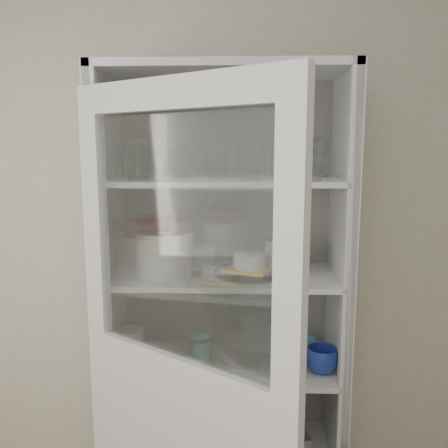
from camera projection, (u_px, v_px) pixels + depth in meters
The scene contains 34 objects.
wall_back at pixel (183, 252), 2.23m from camera, with size 3.60×0.02×2.60m, color #C0B59F.
pantry_cabinet at pixel (224, 338), 2.12m from camera, with size 1.00×0.45×2.10m.
cupboard_door at pixel (181, 421), 1.60m from camera, with size 0.76×0.55×2.00m.
tumbler_0 at pixel (137, 160), 1.79m from camera, with size 0.08×0.08×0.16m, color silver.
tumbler_1 at pixel (170, 162), 1.78m from camera, with size 0.07×0.07×0.14m, color silver.
tumbler_2 at pixel (218, 162), 1.82m from camera, with size 0.07×0.07×0.14m, color silver.
tumbler_3 at pixel (249, 160), 1.78m from camera, with size 0.08×0.08×0.16m, color silver.
tumbler_4 at pixel (282, 163), 1.77m from camera, with size 0.07×0.07×0.14m, color silver.
tumbler_5 at pixel (281, 164), 1.81m from camera, with size 0.06×0.06×0.12m, color silver.
tumbler_6 at pixel (314, 164), 1.76m from camera, with size 0.06×0.06×0.13m, color silver.
tumbler_7 at pixel (141, 161), 1.94m from camera, with size 0.07×0.07×0.14m, color silver.
tumbler_8 at pixel (154, 161), 1.93m from camera, with size 0.07×0.07×0.14m, color silver.
tumbler_9 at pixel (177, 161), 1.96m from camera, with size 0.07×0.07×0.14m, color silver.
tumbler_10 at pixel (232, 163), 1.96m from camera, with size 0.06×0.06×0.12m, color silver.
goblet_0 at pixel (131, 157), 2.06m from camera, with size 0.07×0.07×0.16m, color silver, non-canonical shape.
goblet_1 at pixel (191, 157), 2.06m from camera, with size 0.08×0.08×0.17m, color silver, non-canonical shape.
goblet_2 at pixel (277, 155), 2.04m from camera, with size 0.08×0.08×0.18m, color silver, non-canonical shape.
goblet_3 at pixel (320, 154), 2.03m from camera, with size 0.08×0.08×0.19m, color silver, non-canonical shape.
plate_stack_front at pixel (165, 261), 1.97m from camera, with size 0.24×0.24×0.11m, color silver.
plate_stack_back at pixel (190, 254), 2.14m from camera, with size 0.23×0.23×0.10m, color silver.
cream_bowl at pixel (165, 240), 1.95m from camera, with size 0.23×0.23×0.07m, color beige.
terracotta_bowl at pixel (164, 224), 1.94m from camera, with size 0.25×0.25×0.06m, color #48221A.
glass_platter at pixel (250, 272), 1.98m from camera, with size 0.30×0.30×0.02m, color silver.
yellow_trivet at pixel (250, 269), 1.98m from camera, with size 0.18×0.18×0.01m, color yellow.
white_ramekin at pixel (250, 260), 1.98m from camera, with size 0.14×0.14×0.06m, color silver.
grey_bowl_stack at pixel (283, 256), 2.01m from camera, with size 0.15×0.15×0.14m, color silver.
mug_blue at pixel (322, 360), 1.96m from camera, with size 0.14×0.14×0.11m, color navy.
mug_teal at pixel (305, 348), 2.10m from camera, with size 0.10×0.10×0.09m, color teal.
mug_white at pixel (289, 365), 1.93m from camera, with size 0.11×0.11×0.10m, color silver.
teal_jar at pixel (200, 348), 2.07m from camera, with size 0.09×0.09×0.11m.
measuring_cups at pixel (154, 365), 2.00m from camera, with size 0.09×0.09×0.04m, color #A2A2AD.
white_canister at pixel (132, 343), 2.09m from camera, with size 0.11×0.11×0.14m, color silver.
cream_dish at pixel (195, 441), 2.11m from camera, with size 0.22×0.22×0.07m, color beige.
tin_box at pixel (283, 440), 2.11m from camera, with size 0.22×0.15×0.07m, color #ABA9B6.
Camera 1 is at (0.27, -0.67, 1.79)m, focal length 38.00 mm.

